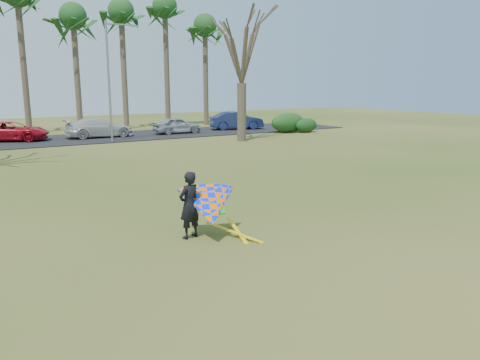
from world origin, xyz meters
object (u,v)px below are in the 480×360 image
streetlight (111,76)px  car_3 (99,128)px  bare_tree_right (242,44)px  car_4 (177,125)px  kite_flyer (207,206)px  car_5 (236,120)px  car_2 (12,131)px

streetlight → car_3: size_ratio=1.65×
bare_tree_right → car_4: (-2.01, 6.52, -5.86)m
bare_tree_right → kite_flyer: 21.79m
streetlight → car_5: (11.63, 2.98, -3.65)m
car_3 → car_5: car_5 is taller
car_3 → kite_flyer: size_ratio=2.03×
streetlight → car_3: streetlight is taller
bare_tree_right → car_3: (-8.02, 7.03, -5.80)m
streetlight → car_5: streetlight is taller
car_2 → kite_flyer: kite_flyer is taller
streetlight → car_2: bearing=146.8°
bare_tree_right → car_3: bare_tree_right is taller
bare_tree_right → car_4: bare_tree_right is taller
bare_tree_right → car_5: 9.80m
streetlight → car_4: 7.38m
streetlight → car_4: bearing=23.4°
kite_flyer → bare_tree_right: bearing=55.7°
car_5 → kite_flyer: size_ratio=1.92×
car_2 → car_4: (11.76, -1.36, -0.02)m
car_3 → car_5: size_ratio=1.06×
car_4 → kite_flyer: 25.84m
streetlight → kite_flyer: streetlight is taller
streetlight → bare_tree_right: bearing=-27.0°
streetlight → car_3: 4.79m
car_4 → kite_flyer: bearing=158.0°
kite_flyer → car_3: bearing=81.1°
car_2 → car_3: (5.75, -0.85, 0.04)m
car_2 → car_3: size_ratio=0.98×
car_5 → kite_flyer: (-15.64, -24.34, 0.04)m
bare_tree_right → car_2: bearing=150.2°
car_2 → car_5: bearing=-69.0°
car_2 → car_5: (17.56, -0.91, 0.09)m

